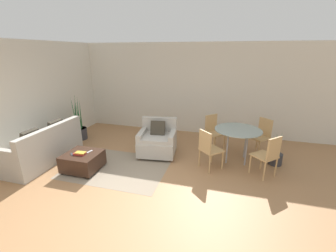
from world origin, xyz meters
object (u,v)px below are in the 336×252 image
(armchair, at_px, (158,141))
(potted_plant_small, at_px, (276,156))
(couch, at_px, (43,149))
(dining_chair_far_left, at_px, (213,129))
(tv_remote_primary, at_px, (90,152))
(tv_remote_secondary, at_px, (72,154))
(dining_table, at_px, (238,133))
(dining_chair_near_right, at_px, (268,154))
(potted_plant, at_px, (79,130))
(dining_chair_near_left, at_px, (208,147))
(book_stack, at_px, (80,153))
(dining_chair_far_right, at_px, (262,134))
(ottoman, at_px, (83,161))

(armchair, relative_size, potted_plant_small, 1.21)
(couch, relative_size, potted_plant_small, 2.29)
(dining_chair_far_left, relative_size, potted_plant_small, 1.11)
(couch, relative_size, tv_remote_primary, 11.92)
(armchair, xyz_separation_m, tv_remote_secondary, (-1.50, -1.31, 0.04))
(dining_table, height_order, dining_chair_near_right, dining_chair_near_right)
(tv_remote_secondary, height_order, potted_plant, potted_plant)
(tv_remote_secondary, relative_size, potted_plant, 0.11)
(dining_chair_far_left, bearing_deg, potted_plant, -173.82)
(dining_chair_near_left, relative_size, dining_chair_far_left, 1.00)
(book_stack, distance_m, dining_table, 3.55)
(armchair, xyz_separation_m, dining_chair_near_right, (2.51, -0.42, 0.16))
(armchair, relative_size, dining_chair_far_right, 1.10)
(book_stack, height_order, potted_plant_small, potted_plant_small)
(potted_plant, bearing_deg, dining_chair_near_right, -8.88)
(dining_chair_far_left, bearing_deg, dining_chair_near_right, -45.00)
(dining_chair_near_left, xyz_separation_m, dining_chair_far_left, (0.00, 1.21, 0.00))
(dining_table, bearing_deg, potted_plant_small, 1.95)
(armchair, height_order, tv_remote_secondary, armchair)
(dining_chair_far_left, height_order, dining_chair_far_right, same)
(potted_plant, relative_size, dining_chair_far_left, 1.51)
(armchair, height_order, dining_chair_far_right, dining_chair_far_right)
(dining_chair_far_right, bearing_deg, ottoman, -152.63)
(tv_remote_secondary, bearing_deg, tv_remote_primary, 37.84)
(couch, height_order, tv_remote_secondary, couch)
(armchair, bearing_deg, couch, -155.57)
(potted_plant, distance_m, dining_chair_far_right, 5.09)
(book_stack, distance_m, dining_chair_far_left, 3.33)
(couch, distance_m, dining_table, 4.55)
(dining_chair_near_left, distance_m, dining_chair_near_right, 1.21)
(dining_chair_near_left, bearing_deg, armchair, 161.95)
(ottoman, height_order, potted_plant, potted_plant)
(ottoman, xyz_separation_m, dining_table, (3.23, 1.38, 0.47))
(armchair, bearing_deg, ottoman, -137.90)
(dining_chair_near_left, height_order, dining_chair_far_right, same)
(book_stack, xyz_separation_m, dining_chair_near_left, (2.64, 0.83, 0.10))
(ottoman, bearing_deg, tv_remote_primary, 45.92)
(armchair, relative_size, book_stack, 3.87)
(book_stack, bearing_deg, tv_remote_primary, 54.67)
(potted_plant, distance_m, dining_chair_near_left, 3.94)
(ottoman, bearing_deg, dining_chair_near_left, 16.49)
(armchair, xyz_separation_m, potted_plant_small, (2.79, 0.21, -0.16))
(dining_chair_far_left, bearing_deg, armchair, -148.86)
(armchair, distance_m, tv_remote_primary, 1.63)
(couch, relative_size, dining_chair_near_left, 2.08)
(tv_remote_secondary, distance_m, dining_chair_near_right, 4.11)
(armchair, distance_m, dining_chair_far_left, 1.53)
(tv_remote_primary, relative_size, tv_remote_secondary, 1.09)
(tv_remote_secondary, xyz_separation_m, dining_chair_far_left, (2.80, 2.09, 0.12))
(potted_plant, relative_size, dining_chair_far_right, 1.51)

